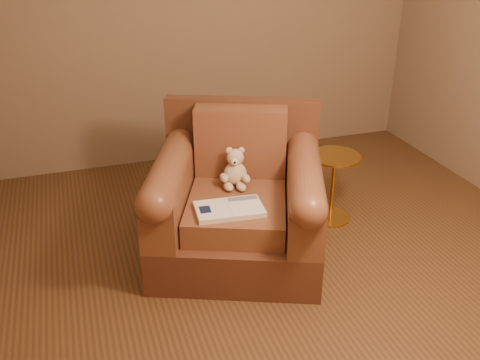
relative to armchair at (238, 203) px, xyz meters
name	(u,v)px	position (x,y,z in m)	size (l,w,h in m)	color
floor	(289,265)	(0.27, -0.28, -0.38)	(4.00, 4.00, 0.00)	brown
armchair	(238,203)	(0.00, 0.00, 0.00)	(1.39, 1.36, 0.97)	#542D1C
teddy_bear	(235,171)	(0.01, 0.09, 0.19)	(0.20, 0.23, 0.27)	#D1B692
guidebook	(229,209)	(-0.14, -0.24, 0.10)	(0.44, 0.29, 0.03)	beige
side_table	(333,185)	(0.81, 0.19, -0.09)	(0.38, 0.38, 0.53)	gold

